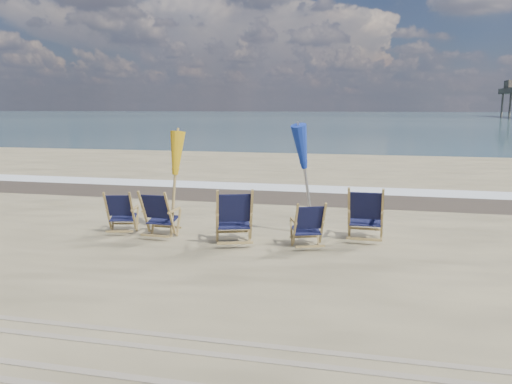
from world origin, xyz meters
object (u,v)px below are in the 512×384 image
Objects in this scene: beach_chair_2 at (251,217)px; beach_chair_3 at (323,225)px; umbrella_blue at (308,149)px; beach_chair_4 at (382,216)px; umbrella_yellow at (173,159)px; beach_chair_0 at (133,213)px; beach_chair_1 at (170,215)px.

beach_chair_3 is at bearing 165.92° from beach_chair_2.
beach_chair_3 is at bearing -63.56° from umbrella_blue.
beach_chair_4 is 1.87m from umbrella_blue.
umbrella_yellow is at bearing -26.49° from beach_chair_3.
beach_chair_0 is at bearing -25.81° from beach_chair_2.
beach_chair_3 is 0.43× the size of umbrella_yellow.
beach_chair_1 is at bearing -82.22° from umbrella_yellow.
beach_chair_1 is (0.89, -0.23, 0.04)m from beach_chair_0.
beach_chair_0 is 4.84m from beach_chair_4.
beach_chair_1 is 1.09× the size of beach_chair_3.
umbrella_blue is (2.56, 0.45, 0.19)m from umbrella_yellow.
beach_chair_0 is 0.92m from beach_chair_1.
beach_chair_4 is at bearing -8.60° from umbrella_blue.
umbrella_blue reaches higher than beach_chair_3.
beach_chair_0 is 0.40× the size of umbrella_blue.
beach_chair_2 is 1.01× the size of beach_chair_4.
beach_chair_1 is 1.12m from umbrella_yellow.
umbrella_blue reaches higher than umbrella_yellow.
umbrella_yellow reaches higher than beach_chair_2.
umbrella_blue reaches higher than beach_chair_1.
beach_chair_3 is 1.56m from umbrella_blue.
umbrella_blue is (-1.43, 0.22, 1.19)m from beach_chair_4.
umbrella_yellow is (-1.66, 0.45, 0.99)m from beach_chair_2.
umbrella_blue reaches higher than beach_chair_0.
beach_chair_2 is 2.42m from beach_chair_4.
umbrella_yellow is at bearing -33.94° from beach_chair_2.
beach_chair_1 is 0.88× the size of beach_chair_2.
beach_chair_3 is at bearing -177.06° from beach_chair_1.
umbrella_blue is at bearing 9.99° from umbrella_yellow.
umbrella_blue is (3.40, 0.59, 1.28)m from beach_chair_0.
beach_chair_1 is 0.90× the size of beach_chair_4.
beach_chair_4 reaches higher than beach_chair_3.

